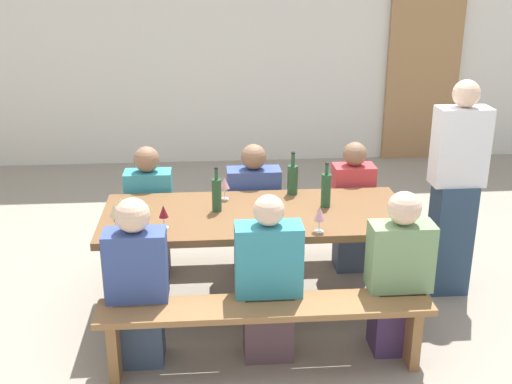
# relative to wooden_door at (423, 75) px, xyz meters

# --- Properties ---
(ground_plane) EXTENTS (24.00, 24.00, 0.00)m
(ground_plane) POSITION_rel_wooden_door_xyz_m (-2.34, -3.58, -1.05)
(ground_plane) COLOR gray
(back_wall) EXTENTS (14.00, 0.20, 3.20)m
(back_wall) POSITION_rel_wooden_door_xyz_m (-2.34, 0.14, 0.55)
(back_wall) COLOR silver
(back_wall) RESTS_ON ground
(wooden_door) EXTENTS (0.90, 0.06, 2.10)m
(wooden_door) POSITION_rel_wooden_door_xyz_m (0.00, 0.00, 0.00)
(wooden_door) COLOR #9E7247
(wooden_door) RESTS_ON ground
(tasting_table) EXTENTS (2.13, 0.88, 0.75)m
(tasting_table) POSITION_rel_wooden_door_xyz_m (-2.34, -3.58, -0.37)
(tasting_table) COLOR brown
(tasting_table) RESTS_ON ground
(bench_near) EXTENTS (2.03, 0.30, 0.45)m
(bench_near) POSITION_rel_wooden_door_xyz_m (-2.34, -4.32, -0.69)
(bench_near) COLOR olive
(bench_near) RESTS_ON ground
(bench_far) EXTENTS (2.03, 0.30, 0.45)m
(bench_far) POSITION_rel_wooden_door_xyz_m (-2.34, -2.84, -0.69)
(bench_far) COLOR olive
(bench_far) RESTS_ON ground
(wine_bottle_0) EXTENTS (0.08, 0.08, 0.32)m
(wine_bottle_0) POSITION_rel_wooden_door_xyz_m (-2.04, -3.23, -0.18)
(wine_bottle_0) COLOR #234C2D
(wine_bottle_0) RESTS_ON tasting_table
(wine_bottle_1) EXTENTS (0.07, 0.07, 0.32)m
(wine_bottle_1) POSITION_rel_wooden_door_xyz_m (-2.61, -3.53, -0.18)
(wine_bottle_1) COLOR #234C2D
(wine_bottle_1) RESTS_ON tasting_table
(wine_bottle_2) EXTENTS (0.07, 0.07, 0.33)m
(wine_bottle_2) POSITION_rel_wooden_door_xyz_m (-1.84, -3.51, -0.17)
(wine_bottle_2) COLOR #234C2D
(wine_bottle_2) RESTS_ON tasting_table
(wine_glass_0) EXTENTS (0.07, 0.07, 0.18)m
(wine_glass_0) POSITION_rel_wooden_door_xyz_m (-3.27, -3.80, -0.17)
(wine_glass_0) COLOR silver
(wine_glass_0) RESTS_ON tasting_table
(wine_glass_1) EXTENTS (0.07, 0.07, 0.17)m
(wine_glass_1) POSITION_rel_wooden_door_xyz_m (-2.55, -3.31, -0.18)
(wine_glass_1) COLOR silver
(wine_glass_1) RESTS_ON tasting_table
(wine_glass_2) EXTENTS (0.06, 0.06, 0.16)m
(wine_glass_2) POSITION_rel_wooden_door_xyz_m (-2.96, -3.81, -0.19)
(wine_glass_2) COLOR silver
(wine_glass_2) RESTS_ON tasting_table
(wine_glass_3) EXTENTS (0.08, 0.08, 0.15)m
(wine_glass_3) POSITION_rel_wooden_door_xyz_m (-3.25, -3.62, -0.20)
(wine_glass_3) COLOR silver
(wine_glass_3) RESTS_ON tasting_table
(wine_glass_4) EXTENTS (0.08, 0.08, 0.17)m
(wine_glass_4) POSITION_rel_wooden_door_xyz_m (-1.96, -3.95, -0.18)
(wine_glass_4) COLOR silver
(wine_glass_4) RESTS_ON tasting_table
(seated_guest_near_0) EXTENTS (0.37, 0.24, 1.10)m
(seated_guest_near_0) POSITION_rel_wooden_door_xyz_m (-3.11, -4.17, -0.53)
(seated_guest_near_0) COLOR #35455B
(seated_guest_near_0) RESTS_ON ground
(seated_guest_near_1) EXTENTS (0.41, 0.24, 1.09)m
(seated_guest_near_1) POSITION_rel_wooden_door_xyz_m (-2.31, -4.17, -0.54)
(seated_guest_near_1) COLOR #533B41
(seated_guest_near_1) RESTS_ON ground
(seated_guest_near_2) EXTENTS (0.40, 0.24, 1.09)m
(seated_guest_near_2) POSITION_rel_wooden_door_xyz_m (-1.49, -4.17, -0.53)
(seated_guest_near_2) COLOR #422C54
(seated_guest_near_2) RESTS_ON ground
(seated_guest_far_0) EXTENTS (0.36, 0.24, 1.07)m
(seated_guest_far_0) POSITION_rel_wooden_door_xyz_m (-3.13, -2.99, -0.54)
(seated_guest_far_0) COLOR #494045
(seated_guest_far_0) RESTS_ON ground
(seated_guest_far_1) EXTENTS (0.42, 0.24, 1.07)m
(seated_guest_far_1) POSITION_rel_wooden_door_xyz_m (-2.31, -2.99, -0.55)
(seated_guest_far_1) COLOR #3B3457
(seated_guest_far_1) RESTS_ON ground
(seated_guest_far_2) EXTENTS (0.32, 0.24, 1.07)m
(seated_guest_far_2) POSITION_rel_wooden_door_xyz_m (-1.52, -2.99, -0.54)
(seated_guest_far_2) COLOR #404F68
(seated_guest_far_2) RESTS_ON ground
(standing_host) EXTENTS (0.38, 0.24, 1.62)m
(standing_host) POSITION_rel_wooden_door_xyz_m (-0.87, -3.42, -0.26)
(standing_host) COLOR navy
(standing_host) RESTS_ON ground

